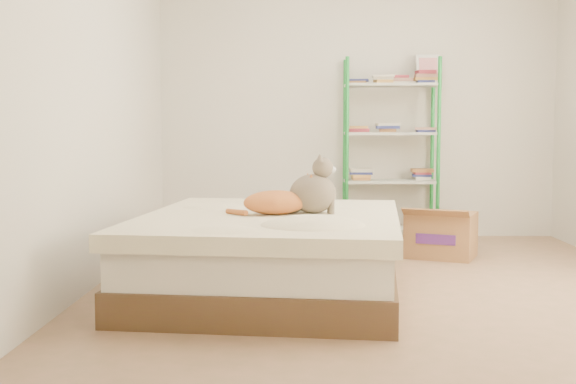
{
  "coord_description": "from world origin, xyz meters",
  "views": [
    {
      "loc": [
        -0.53,
        -4.92,
        1.04
      ],
      "look_at": [
        -0.62,
        -0.1,
        0.62
      ],
      "focal_mm": 45.0,
      "sensor_mm": 36.0,
      "label": 1
    }
  ],
  "objects_px": {
    "orange_cat": "(275,199)",
    "white_bin": "(296,221)",
    "cardboard_box": "(441,235)",
    "bed": "(271,254)",
    "grey_cat": "(313,185)",
    "shelf_unit": "(391,145)"
  },
  "relations": [
    {
      "from": "orange_cat",
      "to": "white_bin",
      "type": "relative_size",
      "value": 1.37
    },
    {
      "from": "cardboard_box",
      "to": "bed",
      "type": "bearing_deg",
      "value": -112.84
    },
    {
      "from": "bed",
      "to": "white_bin",
      "type": "distance_m",
      "value": 2.23
    },
    {
      "from": "orange_cat",
      "to": "grey_cat",
      "type": "height_order",
      "value": "grey_cat"
    },
    {
      "from": "grey_cat",
      "to": "cardboard_box",
      "type": "bearing_deg",
      "value": -43.77
    },
    {
      "from": "grey_cat",
      "to": "bed",
      "type": "bearing_deg",
      "value": 96.0
    },
    {
      "from": "bed",
      "to": "cardboard_box",
      "type": "height_order",
      "value": "bed"
    },
    {
      "from": "cardboard_box",
      "to": "white_bin",
      "type": "distance_m",
      "value": 1.5
    },
    {
      "from": "shelf_unit",
      "to": "cardboard_box",
      "type": "distance_m",
      "value": 1.23
    },
    {
      "from": "orange_cat",
      "to": "bed",
      "type": "bearing_deg",
      "value": 128.27
    },
    {
      "from": "orange_cat",
      "to": "shelf_unit",
      "type": "height_order",
      "value": "shelf_unit"
    },
    {
      "from": "shelf_unit",
      "to": "cardboard_box",
      "type": "bearing_deg",
      "value": -72.94
    },
    {
      "from": "grey_cat",
      "to": "shelf_unit",
      "type": "height_order",
      "value": "shelf_unit"
    },
    {
      "from": "bed",
      "to": "grey_cat",
      "type": "bearing_deg",
      "value": 15.73
    },
    {
      "from": "bed",
      "to": "cardboard_box",
      "type": "xyz_separation_m",
      "value": [
        1.33,
        1.31,
        -0.07
      ]
    },
    {
      "from": "orange_cat",
      "to": "grey_cat",
      "type": "relative_size",
      "value": 1.32
    },
    {
      "from": "bed",
      "to": "shelf_unit",
      "type": "xyz_separation_m",
      "value": [
        1.03,
        2.28,
        0.64
      ]
    },
    {
      "from": "orange_cat",
      "to": "white_bin",
      "type": "height_order",
      "value": "orange_cat"
    },
    {
      "from": "bed",
      "to": "grey_cat",
      "type": "distance_m",
      "value": 0.51
    },
    {
      "from": "white_bin",
      "to": "shelf_unit",
      "type": "bearing_deg",
      "value": 3.23
    },
    {
      "from": "orange_cat",
      "to": "white_bin",
      "type": "bearing_deg",
      "value": 72.4
    },
    {
      "from": "bed",
      "to": "orange_cat",
      "type": "relative_size",
      "value": 4.45
    }
  ]
}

